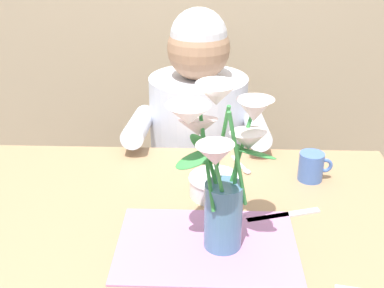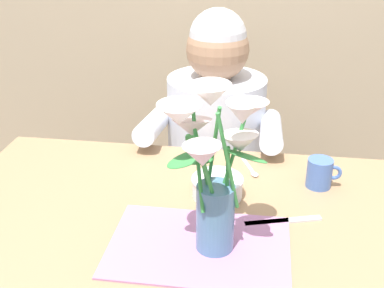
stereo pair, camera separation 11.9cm
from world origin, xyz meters
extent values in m
cube|color=#9E7A56|center=(0.00, 0.00, 0.72)|extent=(1.20, 0.80, 0.04)
cylinder|color=#9E7A56|center=(-0.54, 0.34, 0.35)|extent=(0.06, 0.06, 0.70)
cylinder|color=#9E7A56|center=(0.54, 0.34, 0.35)|extent=(0.06, 0.06, 0.70)
cylinder|color=#4C4C56|center=(0.03, 0.62, 0.20)|extent=(0.30, 0.30, 0.40)
cylinder|color=silver|center=(0.03, 0.62, 0.65)|extent=(0.34, 0.34, 0.50)
sphere|color=#A37A5B|center=(0.03, 0.62, 1.00)|extent=(0.21, 0.21, 0.21)
sphere|color=silver|center=(0.03, 0.62, 1.04)|extent=(0.19, 0.19, 0.19)
cylinder|color=silver|center=(-0.16, 0.48, 0.78)|extent=(0.07, 0.33, 0.12)
cylinder|color=silver|center=(0.22, 0.48, 0.78)|extent=(0.07, 0.33, 0.12)
cube|color=#B275A3|center=(0.07, -0.10, 0.74)|extent=(0.40, 0.28, 0.00)
cylinder|color=teal|center=(0.10, -0.10, 0.82)|extent=(0.08, 0.08, 0.16)
cylinder|color=#388E42|center=(0.13, -0.10, 0.93)|extent=(0.01, 0.04, 0.15)
cone|color=white|center=(0.15, -0.10, 1.00)|extent=(0.11, 0.11, 0.04)
sphere|color=#E5D14C|center=(0.15, -0.10, 1.01)|extent=(0.02, 0.02, 0.02)
cylinder|color=#388E42|center=(0.13, -0.08, 0.95)|extent=(0.06, 0.03, 0.20)
cone|color=silver|center=(0.16, -0.06, 1.06)|extent=(0.10, 0.10, 0.03)
sphere|color=#E5D14C|center=(0.16, -0.06, 1.06)|extent=(0.02, 0.02, 0.02)
cylinder|color=#388E42|center=(0.09, -0.08, 0.97)|extent=(0.04, 0.07, 0.22)
cone|color=white|center=(0.08, -0.05, 1.08)|extent=(0.11, 0.11, 0.05)
sphere|color=#E5D14C|center=(0.08, -0.05, 1.09)|extent=(0.02, 0.02, 0.02)
cylinder|color=#388E42|center=(0.08, -0.09, 0.93)|extent=(0.05, 0.06, 0.15)
cone|color=silver|center=(0.05, -0.07, 1.01)|extent=(0.09, 0.10, 0.05)
sphere|color=#E5D14C|center=(0.05, -0.07, 1.02)|extent=(0.02, 0.02, 0.02)
cylinder|color=#388E42|center=(0.07, -0.11, 0.96)|extent=(0.04, 0.08, 0.20)
cone|color=white|center=(0.03, -0.11, 1.06)|extent=(0.10, 0.10, 0.05)
sphere|color=#E5D14C|center=(0.03, -0.11, 1.07)|extent=(0.02, 0.02, 0.02)
cylinder|color=#388E42|center=(0.09, -0.14, 0.93)|extent=(0.04, 0.04, 0.15)
cone|color=silver|center=(0.08, -0.17, 1.00)|extent=(0.10, 0.10, 0.05)
sphere|color=#E5D14C|center=(0.08, -0.17, 1.01)|extent=(0.02, 0.02, 0.02)
cylinder|color=#388E42|center=(0.13, -0.12, 0.97)|extent=(0.05, 0.04, 0.23)
cone|color=white|center=(0.15, -0.15, 1.08)|extent=(0.07, 0.08, 0.05)
sphere|color=#E5D14C|center=(0.15, -0.15, 1.09)|extent=(0.02, 0.02, 0.02)
ellipsoid|color=#388E42|center=(0.04, -0.11, 0.96)|extent=(0.10, 0.05, 0.05)
ellipsoid|color=#388E42|center=(0.06, -0.06, 0.96)|extent=(0.09, 0.09, 0.04)
ellipsoid|color=#388E42|center=(0.16, -0.11, 0.98)|extent=(0.09, 0.06, 0.03)
ellipsoid|color=#388E42|center=(0.06, -0.07, 0.94)|extent=(0.09, 0.09, 0.04)
cylinder|color=white|center=(0.09, 0.12, 0.77)|extent=(0.13, 0.13, 0.05)
torus|color=white|center=(0.09, 0.12, 0.79)|extent=(0.14, 0.14, 0.01)
cube|color=silver|center=(0.26, 0.02, 0.74)|extent=(0.19, 0.07, 0.00)
cylinder|color=#476BB7|center=(0.35, 0.21, 0.78)|extent=(0.07, 0.07, 0.08)
torus|color=#476BB7|center=(0.39, 0.21, 0.78)|extent=(0.04, 0.01, 0.04)
cube|color=silver|center=(0.16, 0.30, 0.74)|extent=(0.05, 0.10, 0.00)
ellipsoid|color=silver|center=(0.18, 0.25, 0.74)|extent=(0.03, 0.03, 0.01)
camera|label=1|loc=(0.07, -1.02, 1.43)|focal=47.20mm
camera|label=2|loc=(0.19, -1.01, 1.43)|focal=47.20mm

